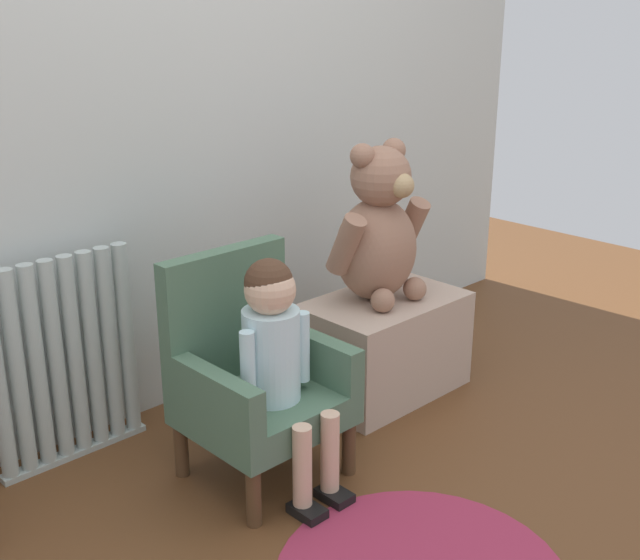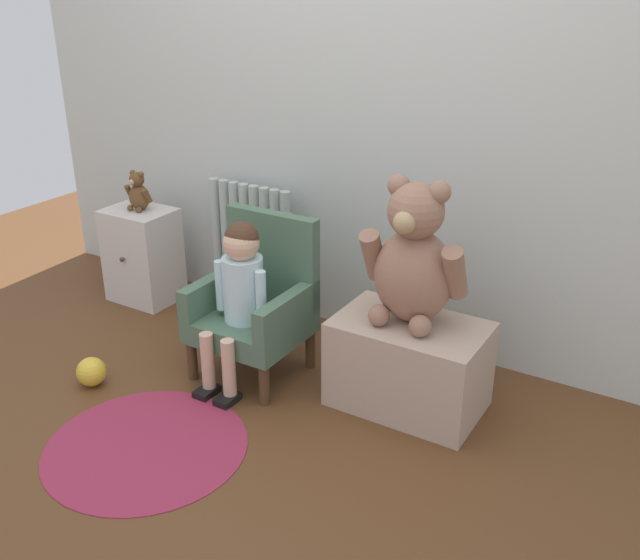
# 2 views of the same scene
# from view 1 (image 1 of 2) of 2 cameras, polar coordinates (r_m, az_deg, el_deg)

# --- Properties ---
(ground_plane) EXTENTS (6.00, 6.00, 0.00)m
(ground_plane) POSITION_cam_1_polar(r_m,az_deg,el_deg) (2.38, 7.57, -17.06)
(ground_plane) COLOR brown
(back_wall) EXTENTS (3.80, 0.05, 2.40)m
(back_wall) POSITION_cam_1_polar(r_m,az_deg,el_deg) (2.79, -10.82, 14.79)
(back_wall) COLOR silver
(back_wall) RESTS_ON ground_plane
(radiator) EXTENTS (0.50, 0.05, 0.67)m
(radiator) POSITION_cam_1_polar(r_m,az_deg,el_deg) (2.64, -17.62, -5.52)
(radiator) COLOR #ABB8B3
(radiator) RESTS_ON ground_plane
(child_armchair) EXTENTS (0.45, 0.42, 0.69)m
(child_armchair) POSITION_cam_1_polar(r_m,az_deg,el_deg) (2.47, -4.82, -6.76)
(child_armchair) COLOR #496850
(child_armchair) RESTS_ON ground_plane
(child_figure) EXTENTS (0.25, 0.35, 0.71)m
(child_figure) POSITION_cam_1_polar(r_m,az_deg,el_deg) (2.33, -3.12, -4.56)
(child_figure) COLOR silver
(child_figure) RESTS_ON ground_plane
(low_bench) EXTENTS (0.59, 0.38, 0.37)m
(low_bench) POSITION_cam_1_polar(r_m,az_deg,el_deg) (3.01, 4.57, -4.66)
(low_bench) COLOR tan
(low_bench) RESTS_ON ground_plane
(large_teddy_bear) EXTENTS (0.42, 0.29, 0.58)m
(large_teddy_bear) POSITION_cam_1_polar(r_m,az_deg,el_deg) (2.87, 4.16, 3.46)
(large_teddy_bear) COLOR #956A54
(large_teddy_bear) RESTS_ON low_bench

